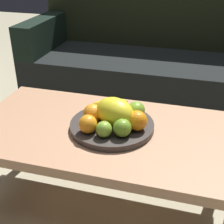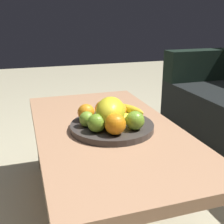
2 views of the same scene
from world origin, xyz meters
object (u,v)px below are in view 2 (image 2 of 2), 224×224
(fruit_bowl, at_px, (112,127))
(orange_right, at_px, (86,112))
(melon_large_front, at_px, (111,112))
(orange_front, at_px, (104,109))
(apple_front, at_px, (135,120))
(apple_left, at_px, (97,123))
(banana_bunch, at_px, (128,113))
(orange_back, at_px, (119,111))
(orange_left, at_px, (115,124))
(coffee_table, at_px, (107,138))
(apple_right, at_px, (87,119))

(fruit_bowl, xyz_separation_m, orange_right, (-0.07, -0.09, 0.05))
(melon_large_front, bearing_deg, orange_front, -176.11)
(apple_front, bearing_deg, melon_large_front, -133.25)
(apple_front, xyz_separation_m, apple_left, (-0.02, -0.15, -0.00))
(orange_front, xyz_separation_m, banana_bunch, (0.05, 0.09, -0.01))
(orange_back, bearing_deg, orange_left, -24.24)
(orange_front, height_order, banana_bunch, orange_front)
(fruit_bowl, bearing_deg, apple_left, -52.43)
(coffee_table, relative_size, fruit_bowl, 3.19)
(coffee_table, xyz_separation_m, apple_right, (0.03, -0.09, 0.10))
(orange_right, bearing_deg, apple_left, 4.31)
(coffee_table, bearing_deg, fruit_bowl, 20.54)
(orange_back, bearing_deg, orange_right, -98.41)
(fruit_bowl, height_order, apple_front, apple_front)
(orange_left, xyz_separation_m, apple_front, (-0.02, 0.09, -0.00))
(orange_right, height_order, apple_left, orange_right)
(melon_large_front, height_order, apple_left, melon_large_front)
(coffee_table, bearing_deg, apple_front, 33.87)
(fruit_bowl, distance_m, apple_front, 0.12)
(banana_bunch, bearing_deg, orange_left, -36.94)
(orange_front, bearing_deg, apple_left, -25.92)
(orange_front, relative_size, apple_right, 1.26)
(coffee_table, xyz_separation_m, orange_front, (-0.04, -0.00, 0.11))
(coffee_table, relative_size, orange_front, 13.98)
(coffee_table, relative_size, melon_large_front, 6.60)
(apple_left, height_order, banana_bunch, apple_left)
(apple_front, bearing_deg, orange_front, -153.80)
(orange_left, distance_m, banana_bunch, 0.17)
(apple_front, bearing_deg, orange_back, -172.55)
(orange_right, relative_size, orange_back, 1.04)
(fruit_bowl, distance_m, orange_front, 0.09)
(apple_left, bearing_deg, coffee_table, 143.62)
(orange_left, distance_m, apple_front, 0.09)
(melon_large_front, distance_m, apple_left, 0.09)
(fruit_bowl, xyz_separation_m, apple_right, (-0.00, -0.10, 0.04))
(apple_right, bearing_deg, apple_front, 62.88)
(orange_back, bearing_deg, apple_front, 7.45)
(melon_large_front, xyz_separation_m, banana_bunch, (-0.04, 0.09, -0.03))
(apple_front, bearing_deg, apple_right, -117.12)
(apple_left, relative_size, apple_right, 1.14)
(apple_left, bearing_deg, orange_left, 53.57)
(orange_left, bearing_deg, coffee_table, 176.02)
(orange_left, xyz_separation_m, orange_right, (-0.17, -0.07, -0.00))
(fruit_bowl, bearing_deg, orange_back, 135.27)
(apple_left, bearing_deg, fruit_bowl, 127.57)
(orange_left, bearing_deg, melon_large_front, 171.02)
(coffee_table, bearing_deg, banana_bunch, 88.27)
(orange_left, relative_size, banana_bunch, 0.50)
(fruit_bowl, relative_size, orange_left, 4.29)
(apple_left, xyz_separation_m, apple_right, (-0.06, -0.02, -0.00))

